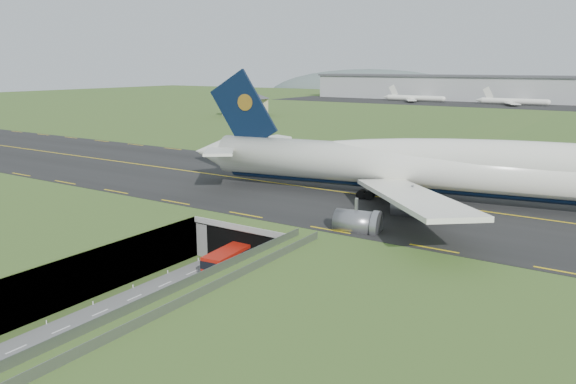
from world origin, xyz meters
The scene contains 10 objects.
ground centered at (0.00, 0.00, 0.00)m, with size 900.00×900.00×0.00m, color #3D6227.
airfield_deck centered at (0.00, 0.00, 3.00)m, with size 800.00×800.00×6.00m, color gray.
trench_road centered at (0.00, -7.50, 0.10)m, with size 12.00×75.00×0.20m, color slate.
taxiway centered at (0.00, 33.00, 6.09)m, with size 800.00×44.00×0.18m, color black.
tunnel_portal centered at (0.00, 16.71, 3.33)m, with size 17.00×22.30×6.00m.
guideway centered at (11.00, -19.11, 5.32)m, with size 3.00×53.00×7.05m.
jumbo_jet centered at (22.87, 36.43, 11.76)m, with size 102.08×63.69×21.35m.
shuttle_tram centered at (0.71, 4.46, 1.80)m, with size 3.83×8.37×3.29m.
service_building centered at (-101.37, 141.26, 12.77)m, with size 27.02×27.02×11.42m.
cargo_terminal centered at (-0.07, 299.41, 13.96)m, with size 320.00×67.00×15.60m.
Camera 1 is at (46.20, -50.26, 27.33)m, focal length 35.00 mm.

